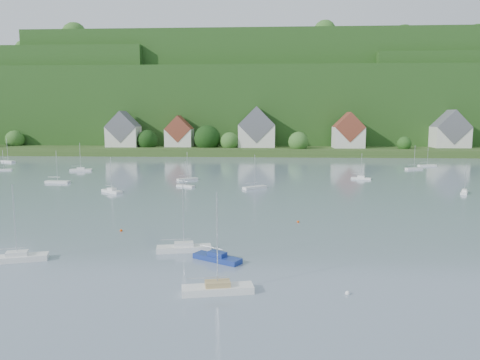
% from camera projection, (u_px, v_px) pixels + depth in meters
% --- Properties ---
extents(far_shore_strip, '(600.00, 60.00, 3.00)m').
position_uv_depth(far_shore_strip, '(247.00, 148.00, 218.07)').
color(far_shore_strip, '#31511E').
rests_on(far_shore_strip, ground).
extents(forested_ridge, '(620.00, 181.22, 69.89)m').
position_uv_depth(forested_ridge, '(252.00, 106.00, 282.85)').
color(forested_ridge, '#1C3D13').
rests_on(forested_ridge, ground).
extents(village_building_0, '(14.00, 10.40, 16.00)m').
position_uv_depth(village_building_0, '(123.00, 132.00, 207.14)').
color(village_building_0, silver).
rests_on(village_building_0, far_shore_strip).
extents(village_building_1, '(12.00, 9.36, 14.00)m').
position_uv_depth(village_building_1, '(179.00, 134.00, 207.84)').
color(village_building_1, silver).
rests_on(village_building_1, far_shore_strip).
extents(village_building_2, '(16.00, 11.44, 18.00)m').
position_uv_depth(village_building_2, '(257.00, 131.00, 204.70)').
color(village_building_2, silver).
rests_on(village_building_2, far_shore_strip).
extents(village_building_3, '(13.00, 10.40, 15.50)m').
position_uv_depth(village_building_3, '(348.00, 133.00, 200.63)').
color(village_building_3, silver).
rests_on(village_building_3, far_shore_strip).
extents(village_building_4, '(15.00, 10.40, 16.50)m').
position_uv_depth(village_building_4, '(450.00, 132.00, 202.07)').
color(village_building_4, silver).
rests_on(village_building_4, far_shore_strip).
extents(near_sailboat_0, '(7.07, 3.96, 9.20)m').
position_uv_depth(near_sailboat_0, '(17.00, 257.00, 54.45)').
color(near_sailboat_0, white).
rests_on(near_sailboat_0, ground).
extents(near_sailboat_1, '(6.15, 4.60, 8.28)m').
position_uv_depth(near_sailboat_1, '(217.00, 257.00, 54.52)').
color(near_sailboat_1, navy).
rests_on(near_sailboat_1, ground).
extents(near_sailboat_2, '(7.18, 3.29, 9.36)m').
position_uv_depth(near_sailboat_2, '(218.00, 288.00, 44.68)').
color(near_sailboat_2, white).
rests_on(near_sailboat_2, ground).
extents(near_sailboat_3, '(7.09, 3.16, 9.26)m').
position_uv_depth(near_sailboat_3, '(184.00, 248.00, 58.37)').
color(near_sailboat_3, white).
rests_on(near_sailboat_3, ground).
extents(mooring_buoy_1, '(0.47, 0.47, 0.47)m').
position_uv_depth(mooring_buoy_1, '(347.00, 294.00, 44.33)').
color(mooring_buoy_1, white).
rests_on(mooring_buoy_1, ground).
extents(mooring_buoy_2, '(0.41, 0.41, 0.41)m').
position_uv_depth(mooring_buoy_2, '(298.00, 222.00, 74.05)').
color(mooring_buoy_2, '#EE4C05').
rests_on(mooring_buoy_2, ground).
extents(mooring_buoy_3, '(0.42, 0.42, 0.42)m').
position_uv_depth(mooring_buoy_3, '(121.00, 231.00, 68.44)').
color(mooring_buoy_3, '#EE4C05').
rests_on(mooring_buoy_3, ground).
extents(far_sailboat_cluster, '(191.52, 68.33, 8.71)m').
position_uv_depth(far_sailboat_cluster, '(254.00, 173.00, 133.95)').
color(far_sailboat_cluster, white).
rests_on(far_sailboat_cluster, ground).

